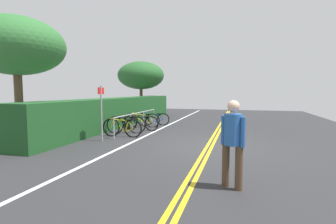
{
  "coord_description": "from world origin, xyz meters",
  "views": [
    {
      "loc": [
        -8.33,
        -0.92,
        1.82
      ],
      "look_at": [
        1.45,
        1.88,
        0.97
      ],
      "focal_mm": 26.77,
      "sensor_mm": 36.0,
      "label": 1
    }
  ],
  "objects_px": {
    "bicycle_2": "(141,123)",
    "tree_near_left": "(16,47)",
    "bike_rack": "(137,117)",
    "bicycle_0": "(122,128)",
    "tree_mid": "(141,76)",
    "pedestrian": "(233,138)",
    "sign_post_near": "(101,108)",
    "bicycle_4": "(153,119)",
    "bicycle_3": "(142,120)",
    "bicycle_1": "(126,125)"
  },
  "relations": [
    {
      "from": "bike_rack",
      "to": "pedestrian",
      "type": "xyz_separation_m",
      "value": [
        -6.05,
        -4.47,
        0.34
      ]
    },
    {
      "from": "bicycle_3",
      "to": "tree_near_left",
      "type": "bearing_deg",
      "value": 149.24
    },
    {
      "from": "tree_mid",
      "to": "bicycle_0",
      "type": "bearing_deg",
      "value": -162.82
    },
    {
      "from": "bicycle_2",
      "to": "bike_rack",
      "type": "bearing_deg",
      "value": 113.21
    },
    {
      "from": "bicycle_1",
      "to": "pedestrian",
      "type": "xyz_separation_m",
      "value": [
        -5.12,
        -4.6,
        0.58
      ]
    },
    {
      "from": "bicycle_1",
      "to": "bicycle_4",
      "type": "height_order",
      "value": "bicycle_1"
    },
    {
      "from": "bicycle_4",
      "to": "sign_post_near",
      "type": "height_order",
      "value": "sign_post_near"
    },
    {
      "from": "bicycle_2",
      "to": "sign_post_near",
      "type": "relative_size",
      "value": 0.89
    },
    {
      "from": "sign_post_near",
      "to": "tree_mid",
      "type": "height_order",
      "value": "tree_mid"
    },
    {
      "from": "bicycle_3",
      "to": "tree_mid",
      "type": "bearing_deg",
      "value": 22.26
    },
    {
      "from": "bike_rack",
      "to": "bicycle_4",
      "type": "distance_m",
      "value": 1.86
    },
    {
      "from": "bicycle_4",
      "to": "tree_mid",
      "type": "xyz_separation_m",
      "value": [
        5.03,
        2.72,
        2.66
      ]
    },
    {
      "from": "bicycle_0",
      "to": "bicycle_1",
      "type": "distance_m",
      "value": 0.85
    },
    {
      "from": "pedestrian",
      "to": "sign_post_near",
      "type": "bearing_deg",
      "value": 54.93
    },
    {
      "from": "bike_rack",
      "to": "bicycle_2",
      "type": "xyz_separation_m",
      "value": [
        0.06,
        -0.14,
        -0.27
      ]
    },
    {
      "from": "pedestrian",
      "to": "bicycle_1",
      "type": "bearing_deg",
      "value": 41.97
    },
    {
      "from": "bicycle_0",
      "to": "sign_post_near",
      "type": "bearing_deg",
      "value": 161.98
    },
    {
      "from": "tree_mid",
      "to": "bike_rack",
      "type": "bearing_deg",
      "value": -159.31
    },
    {
      "from": "bicycle_2",
      "to": "bicycle_3",
      "type": "height_order",
      "value": "bicycle_3"
    },
    {
      "from": "bike_rack",
      "to": "sign_post_near",
      "type": "distance_m",
      "value": 2.82
    },
    {
      "from": "sign_post_near",
      "to": "tree_mid",
      "type": "distance_m",
      "value": 10.05
    },
    {
      "from": "tree_near_left",
      "to": "pedestrian",
      "type": "bearing_deg",
      "value": -107.3
    },
    {
      "from": "bicycle_4",
      "to": "tree_near_left",
      "type": "relative_size",
      "value": 0.39
    },
    {
      "from": "bicycle_4",
      "to": "sign_post_near",
      "type": "xyz_separation_m",
      "value": [
        -4.58,
        0.38,
        0.9
      ]
    },
    {
      "from": "bicycle_2",
      "to": "bicycle_0",
      "type": "bearing_deg",
      "value": 177.72
    },
    {
      "from": "tree_mid",
      "to": "tree_near_left",
      "type": "bearing_deg",
      "value": 178.31
    },
    {
      "from": "bicycle_1",
      "to": "tree_near_left",
      "type": "height_order",
      "value": "tree_near_left"
    },
    {
      "from": "bicycle_0",
      "to": "sign_post_near",
      "type": "height_order",
      "value": "sign_post_near"
    },
    {
      "from": "bike_rack",
      "to": "bicycle_3",
      "type": "height_order",
      "value": "bike_rack"
    },
    {
      "from": "bike_rack",
      "to": "bicycle_1",
      "type": "xyz_separation_m",
      "value": [
        -0.93,
        0.14,
        -0.25
      ]
    },
    {
      "from": "bicycle_0",
      "to": "tree_mid",
      "type": "relative_size",
      "value": 0.43
    },
    {
      "from": "bicycle_4",
      "to": "tree_mid",
      "type": "relative_size",
      "value": 0.42
    },
    {
      "from": "bicycle_0",
      "to": "bicycle_2",
      "type": "distance_m",
      "value": 1.81
    },
    {
      "from": "bicycle_2",
      "to": "tree_near_left",
      "type": "xyz_separation_m",
      "value": [
        -3.81,
        3.05,
        3.02
      ]
    },
    {
      "from": "bicycle_1",
      "to": "bicycle_4",
      "type": "distance_m",
      "value": 2.78
    },
    {
      "from": "bicycle_3",
      "to": "tree_mid",
      "type": "distance_m",
      "value": 6.98
    },
    {
      "from": "bicycle_4",
      "to": "pedestrian",
      "type": "height_order",
      "value": "pedestrian"
    },
    {
      "from": "bicycle_4",
      "to": "tree_near_left",
      "type": "bearing_deg",
      "value": 151.5
    },
    {
      "from": "bicycle_0",
      "to": "pedestrian",
      "type": "relative_size",
      "value": 1.04
    },
    {
      "from": "sign_post_near",
      "to": "tree_mid",
      "type": "relative_size",
      "value": 0.5
    },
    {
      "from": "bicycle_2",
      "to": "bicycle_4",
      "type": "height_order",
      "value": "bicycle_2"
    },
    {
      "from": "bicycle_0",
      "to": "pedestrian",
      "type": "bearing_deg",
      "value": -134.37
    },
    {
      "from": "bicycle_1",
      "to": "pedestrian",
      "type": "height_order",
      "value": "pedestrian"
    },
    {
      "from": "tree_mid",
      "to": "sign_post_near",
      "type": "bearing_deg",
      "value": -166.29
    },
    {
      "from": "bicycle_4",
      "to": "tree_near_left",
      "type": "height_order",
      "value": "tree_near_left"
    },
    {
      "from": "bicycle_3",
      "to": "tree_near_left",
      "type": "relative_size",
      "value": 0.4
    },
    {
      "from": "sign_post_near",
      "to": "tree_near_left",
      "type": "height_order",
      "value": "tree_near_left"
    },
    {
      "from": "bike_rack",
      "to": "bicycle_0",
      "type": "xyz_separation_m",
      "value": [
        -1.75,
        -0.07,
        -0.25
      ]
    },
    {
      "from": "bicycle_0",
      "to": "tree_near_left",
      "type": "relative_size",
      "value": 0.39
    },
    {
      "from": "bicycle_4",
      "to": "bicycle_3",
      "type": "bearing_deg",
      "value": 163.9
    }
  ]
}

